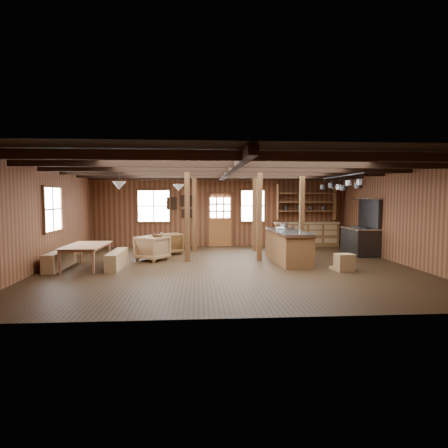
{
  "coord_description": "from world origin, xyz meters",
  "views": [
    {
      "loc": [
        -0.88,
        -10.31,
        1.92
      ],
      "look_at": [
        -0.07,
        1.25,
        1.11
      ],
      "focal_mm": 30.0,
      "sensor_mm": 36.0,
      "label": 1
    }
  ],
  "objects_px": {
    "commercial_range": "(361,236)",
    "armchair_a": "(168,244)",
    "armchair_c": "(153,248)",
    "kitchen_island": "(288,246)",
    "armchair_b": "(170,241)",
    "dining_table": "(88,256)"
  },
  "relations": [
    {
      "from": "commercial_range",
      "to": "armchair_a",
      "type": "xyz_separation_m",
      "value": [
        -6.54,
        0.52,
        -0.26
      ]
    },
    {
      "from": "commercial_range",
      "to": "armchair_c",
      "type": "bearing_deg",
      "value": -174.05
    },
    {
      "from": "armchair_a",
      "to": "armchair_c",
      "type": "height_order",
      "value": "armchair_c"
    },
    {
      "from": "kitchen_island",
      "to": "armchair_a",
      "type": "distance_m",
      "value": 4.13
    },
    {
      "from": "commercial_range",
      "to": "armchair_a",
      "type": "height_order",
      "value": "commercial_range"
    },
    {
      "from": "dining_table",
      "to": "armchair_a",
      "type": "relative_size",
      "value": 2.28
    },
    {
      "from": "kitchen_island",
      "to": "commercial_range",
      "type": "relative_size",
      "value": 1.32
    },
    {
      "from": "kitchen_island",
      "to": "dining_table",
      "type": "bearing_deg",
      "value": -177.25
    },
    {
      "from": "armchair_a",
      "to": "kitchen_island",
      "type": "bearing_deg",
      "value": 122.16
    },
    {
      "from": "kitchen_island",
      "to": "armchair_b",
      "type": "height_order",
      "value": "kitchen_island"
    },
    {
      "from": "dining_table",
      "to": "kitchen_island",
      "type": "bearing_deg",
      "value": -83.92
    },
    {
      "from": "commercial_range",
      "to": "armchair_a",
      "type": "relative_size",
      "value": 2.41
    },
    {
      "from": "armchair_b",
      "to": "armchair_a",
      "type": "bearing_deg",
      "value": 80.69
    },
    {
      "from": "armchair_c",
      "to": "commercial_range",
      "type": "bearing_deg",
      "value": -140.76
    },
    {
      "from": "kitchen_island",
      "to": "armchair_c",
      "type": "relative_size",
      "value": 3.02
    },
    {
      "from": "armchair_a",
      "to": "commercial_range",
      "type": "bearing_deg",
      "value": 144.06
    },
    {
      "from": "kitchen_island",
      "to": "commercial_range",
      "type": "bearing_deg",
      "value": 22.07
    },
    {
      "from": "kitchen_island",
      "to": "armchair_a",
      "type": "height_order",
      "value": "kitchen_island"
    },
    {
      "from": "armchair_b",
      "to": "armchair_c",
      "type": "bearing_deg",
      "value": 71.15
    },
    {
      "from": "armchair_a",
      "to": "armchair_c",
      "type": "relative_size",
      "value": 0.95
    },
    {
      "from": "armchair_c",
      "to": "armchair_b",
      "type": "bearing_deg",
      "value": -64.56
    },
    {
      "from": "commercial_range",
      "to": "armchair_a",
      "type": "distance_m",
      "value": 6.57
    }
  ]
}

